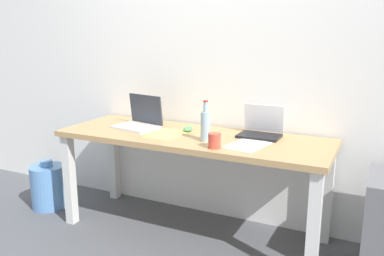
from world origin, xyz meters
The scene contains 11 objects.
ground_plane centered at (0.00, 0.00, 0.00)m, with size 8.00×8.00×0.00m, color #515459.
back_wall centered at (0.00, 0.40, 1.30)m, with size 5.20×0.08×2.60m, color white.
desk centered at (0.00, 0.00, 0.65)m, with size 1.94×0.67×0.75m.
laptop_left centered at (-0.46, 0.03, 0.80)m, with size 0.37×0.31×0.24m.
laptop_right centered at (0.45, 0.18, 0.79)m, with size 0.28×0.22×0.22m.
beer_bottle centered at (0.15, -0.11, 0.85)m, with size 0.06×0.06×0.27m.
computer_mouse centered at (-0.08, 0.09, 0.76)m, with size 0.06×0.10×0.03m, color #4C9E56.
coffee_mug centered at (0.27, -0.24, 0.79)m, with size 0.08×0.08×0.10m, color #D84C38.
paper_sheet_front_right centered at (0.44, -0.09, 0.75)m, with size 0.21×0.30×0.00m, color white.
paper_yellow_folder centered at (-0.17, -0.07, 0.75)m, with size 0.21×0.30×0.00m, color #F4E06B.
water_cooler_jug centered at (-1.29, -0.14, 0.18)m, with size 0.29×0.29×0.41m.
Camera 1 is at (1.20, -2.47, 1.43)m, focal length 37.37 mm.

